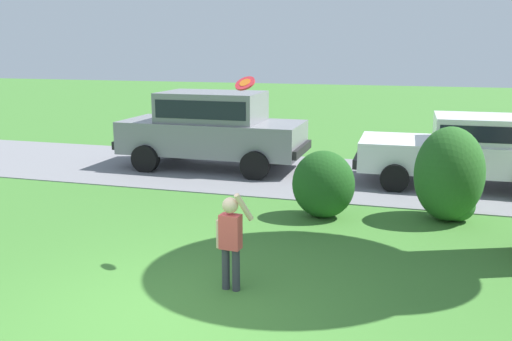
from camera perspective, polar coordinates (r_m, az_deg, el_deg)
The scene contains 8 objects.
ground_plane at distance 6.60m, azimuth -9.57°, elevation -14.64°, with size 80.00×80.00×0.00m, color #3D752D.
driveway_strip at distance 13.25m, azimuth 4.39°, elevation -0.45°, with size 28.00×4.40×0.02m, color slate.
shrub_near_tree at distance 9.92m, azimuth 6.96°, elevation -1.43°, with size 1.12×0.92×1.22m.
shrub_centre_left at distance 10.22m, azimuth 19.37°, elevation -0.61°, with size 1.19×1.22×1.67m.
parked_sedan at distance 12.87m, azimuth 20.58°, elevation 2.18°, with size 4.43×2.16×1.56m.
parked_suv at distance 13.86m, azimuth -4.53°, elevation 4.61°, with size 4.71×2.12×1.92m.
child_thrower at distance 6.90m, azimuth -2.63°, elevation -6.74°, with size 0.46×0.25×1.29m.
frisbee at distance 7.45m, azimuth -1.14°, elevation 8.98°, with size 0.31×0.25×0.23m.
Camera 1 is at (2.64, -5.25, 3.01)m, focal length 38.75 mm.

